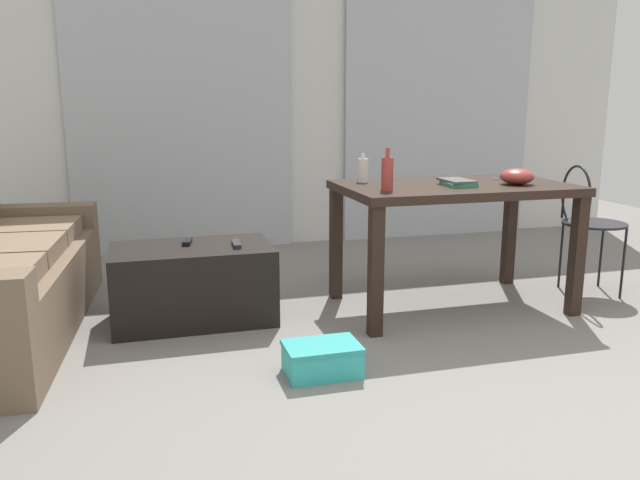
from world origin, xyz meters
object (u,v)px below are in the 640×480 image
at_px(tv_remote_secondary, 187,242).
at_px(shoebox, 322,359).
at_px(coffee_table, 193,283).
at_px(tv_remote_primary, 236,244).
at_px(wire_chair, 585,214).
at_px(craft_table, 453,201).
at_px(bottle_near, 387,173).
at_px(bowl, 517,176).
at_px(book_stack, 458,183).
at_px(scissors, 500,179).
at_px(bottle_far, 363,170).

relative_size(tv_remote_secondary, shoebox, 0.41).
xyz_separation_m(coffee_table, tv_remote_primary, (0.25, -0.06, 0.23)).
distance_m(wire_chair, tv_remote_primary, 2.25).
bearing_deg(shoebox, coffee_table, 118.58).
xyz_separation_m(craft_table, bottle_near, (-0.50, -0.17, 0.20)).
distance_m(wire_chair, bowl, 0.68).
bearing_deg(book_stack, bowl, -5.69).
xyz_separation_m(book_stack, shoebox, (-1.02, -0.67, -0.71)).
xyz_separation_m(bowl, book_stack, (-0.37, 0.04, -0.03)).
bearing_deg(bowl, coffee_table, 171.15).
bearing_deg(bottle_near, book_stack, 9.65).
relative_size(craft_table, bottle_near, 5.78).
relative_size(coffee_table, tv_remote_secondary, 6.30).
height_order(bowl, tv_remote_secondary, bowl).
height_order(book_stack, scissors, book_stack).
distance_m(coffee_table, tv_remote_primary, 0.34).
bearing_deg(bottle_far, tv_remote_secondary, 179.29).
bearing_deg(bottle_near, wire_chair, 7.00).
bearing_deg(book_stack, bottle_near, -170.35).
xyz_separation_m(craft_table, book_stack, (-0.02, -0.09, 0.12)).
bearing_deg(shoebox, scissors, 31.61).
height_order(bowl, scissors, bowl).
bearing_deg(bottle_far, bottle_near, -90.33).
distance_m(bottle_far, bowl, 0.91).
distance_m(craft_table, wire_chair, 0.96).
relative_size(bottle_near, tv_remote_secondary, 1.64).
bearing_deg(coffee_table, wire_chair, -3.66).
height_order(tv_remote_secondary, shoebox, tv_remote_secondary).
bearing_deg(craft_table, coffee_table, 173.73).
height_order(craft_table, wire_chair, wire_chair).
bearing_deg(craft_table, tv_remote_secondary, 171.09).
relative_size(coffee_table, bowl, 4.56).
distance_m(tv_remote_secondary, shoebox, 1.19).
relative_size(book_stack, tv_remote_primary, 1.41).
bearing_deg(scissors, craft_table, -162.96).
distance_m(craft_table, tv_remote_primary, 1.32).
bearing_deg(bottle_near, tv_remote_primary, 160.74).
bearing_deg(tv_remote_primary, bowl, -4.98).
bearing_deg(wire_chair, scissors, 169.53).
xyz_separation_m(wire_chair, bottle_far, (-1.45, 0.22, 0.30)).
bearing_deg(craft_table, shoebox, -143.95).
distance_m(book_stack, tv_remote_primary, 1.33).
height_order(bottle_near, tv_remote_primary, bottle_near).
bearing_deg(bottle_near, coffee_table, 162.09).
relative_size(craft_table, bottle_far, 7.84).
distance_m(scissors, tv_remote_primary, 1.71).
bearing_deg(coffee_table, craft_table, -6.27).
bearing_deg(scissors, bottle_far, 172.49).
height_order(coffee_table, craft_table, craft_table).
height_order(bottle_far, shoebox, bottle_far).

